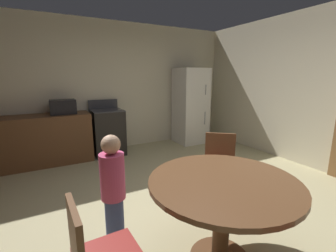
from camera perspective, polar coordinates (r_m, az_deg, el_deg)
The scene contains 10 objects.
ground_plane at distance 3.01m, azimuth 3.28°, elevation -19.51°, with size 14.00×14.00×0.00m, color tan.
wall_back at distance 5.19m, azimuth -13.36°, elevation 9.39°, with size 5.68×0.12×2.70m, color beige.
wall_right at distance 4.72m, azimuth 32.24°, elevation 7.59°, with size 0.12×5.34×2.70m, color beige.
kitchen_counter at distance 4.75m, azimuth -30.21°, elevation -3.22°, with size 1.92×0.60×0.90m, color brown.
oven_range at distance 4.86m, azimuth -14.71°, elevation -1.38°, with size 0.60×0.60×1.10m.
refrigerator at distance 5.53m, azimuth 5.60°, elevation 4.94°, with size 0.68×0.68×1.76m.
microwave at distance 4.65m, azimuth -24.61°, elevation 4.35°, with size 0.44×0.32×0.26m, color black.
dining_table at distance 2.04m, azimuth 13.41°, elevation -16.78°, with size 1.23×1.23×0.76m.
chair_northeast at distance 3.01m, azimuth 12.66°, elevation -9.07°, with size 0.56×0.56×0.87m.
person_child at distance 2.21m, azimuth -13.43°, elevation -15.13°, with size 0.31×0.31×1.09m.
Camera 1 is at (-1.35, -2.17, 1.58)m, focal length 24.58 mm.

